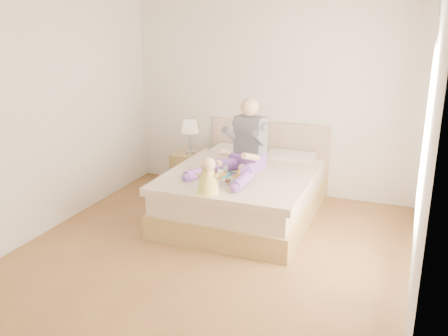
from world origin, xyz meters
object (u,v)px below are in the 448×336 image
(nightstand, at_px, (189,171))
(baby, at_px, (208,178))
(bed, at_px, (246,191))
(tray, at_px, (225,176))
(adult, at_px, (242,150))

(nightstand, xyz_separation_m, baby, (0.98, -1.57, 0.51))
(bed, height_order, baby, baby)
(baby, bearing_deg, tray, 81.64)
(adult, height_order, tray, adult)
(tray, bearing_deg, nightstand, 155.43)
(bed, bearing_deg, nightstand, 150.58)
(tray, bearing_deg, adult, 97.64)
(tray, bearing_deg, bed, 99.49)
(adult, relative_size, baby, 2.84)
(nightstand, distance_m, adult, 1.41)
(bed, xyz_separation_m, tray, (-0.10, -0.44, 0.32))
(nightstand, distance_m, tray, 1.48)
(bed, relative_size, baby, 5.46)
(bed, xyz_separation_m, adult, (-0.01, -0.10, 0.55))
(nightstand, distance_m, baby, 1.92)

